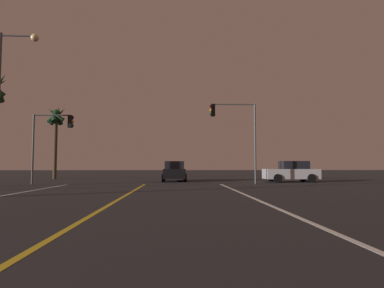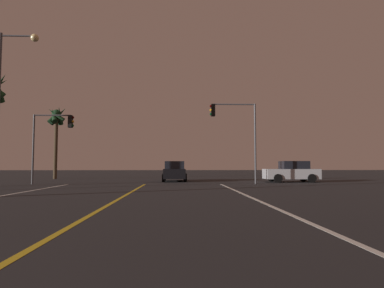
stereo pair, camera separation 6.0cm
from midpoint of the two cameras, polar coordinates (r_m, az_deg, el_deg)
lane_edge_right at (r=9.23m, az=17.70°, el=-11.83°), size 0.16×31.07×0.01m
lane_center_divider at (r=9.00m, az=-17.80°, el=-12.04°), size 0.16×31.07×0.01m
car_crossing_side at (r=28.55m, az=16.63°, el=-4.56°), size 4.30×2.02×1.70m
car_ahead_far at (r=28.77m, az=-2.91°, el=-4.70°), size 2.02×4.30×1.70m
traffic_light_near_right at (r=25.16m, az=7.23°, el=3.35°), size 3.46×0.36×5.95m
traffic_light_near_left at (r=26.33m, az=-22.41°, el=1.87°), size 2.94×0.36×5.04m
street_lamp_left_mid at (r=21.47m, az=-28.82°, el=7.95°), size 2.19×0.44×8.77m
palm_tree_left_far at (r=36.59m, az=-21.99°, el=3.66°), size 2.06×1.92×7.37m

